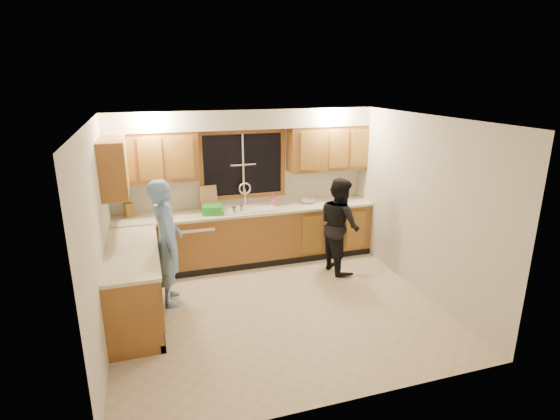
% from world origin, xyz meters
% --- Properties ---
extents(floor, '(4.20, 4.20, 0.00)m').
position_xyz_m(floor, '(0.00, 0.00, 0.00)').
color(floor, beige).
rests_on(floor, ground).
extents(ceiling, '(4.20, 4.20, 0.00)m').
position_xyz_m(ceiling, '(0.00, 0.00, 2.50)').
color(ceiling, white).
extents(wall_back, '(4.20, 0.00, 4.20)m').
position_xyz_m(wall_back, '(0.00, 1.90, 1.25)').
color(wall_back, beige).
rests_on(wall_back, ground).
extents(wall_left, '(0.00, 3.80, 3.80)m').
position_xyz_m(wall_left, '(-2.10, 0.00, 1.25)').
color(wall_left, beige).
rests_on(wall_left, ground).
extents(wall_right, '(0.00, 3.80, 3.80)m').
position_xyz_m(wall_right, '(2.10, 0.00, 1.25)').
color(wall_right, beige).
rests_on(wall_right, ground).
extents(base_cabinets_back, '(4.20, 0.60, 0.88)m').
position_xyz_m(base_cabinets_back, '(0.00, 1.60, 0.44)').
color(base_cabinets_back, '#905C2A').
rests_on(base_cabinets_back, ground).
extents(base_cabinets_left, '(0.60, 1.90, 0.88)m').
position_xyz_m(base_cabinets_left, '(-1.80, 0.35, 0.44)').
color(base_cabinets_left, '#905C2A').
rests_on(base_cabinets_left, ground).
extents(countertop_back, '(4.20, 0.63, 0.04)m').
position_xyz_m(countertop_back, '(0.00, 1.58, 0.90)').
color(countertop_back, beige).
rests_on(countertop_back, base_cabinets_back).
extents(countertop_left, '(0.63, 1.90, 0.04)m').
position_xyz_m(countertop_left, '(-1.79, 0.35, 0.90)').
color(countertop_left, beige).
rests_on(countertop_left, base_cabinets_left).
extents(upper_cabinets_left, '(1.35, 0.33, 0.75)m').
position_xyz_m(upper_cabinets_left, '(-1.43, 1.73, 1.83)').
color(upper_cabinets_left, '#905C2A').
rests_on(upper_cabinets_left, wall_back).
extents(upper_cabinets_right, '(1.35, 0.33, 0.75)m').
position_xyz_m(upper_cabinets_right, '(1.43, 1.73, 1.83)').
color(upper_cabinets_right, '#905C2A').
rests_on(upper_cabinets_right, wall_back).
extents(upper_cabinets_return, '(0.33, 0.90, 0.75)m').
position_xyz_m(upper_cabinets_return, '(-1.94, 1.12, 1.83)').
color(upper_cabinets_return, '#905C2A').
rests_on(upper_cabinets_return, wall_left).
extents(soffit, '(4.20, 0.35, 0.30)m').
position_xyz_m(soffit, '(0.00, 1.72, 2.35)').
color(soffit, silver).
rests_on(soffit, wall_back).
extents(window_frame, '(1.44, 0.03, 1.14)m').
position_xyz_m(window_frame, '(0.00, 1.89, 1.60)').
color(window_frame, black).
rests_on(window_frame, wall_back).
extents(sink, '(0.86, 0.52, 0.57)m').
position_xyz_m(sink, '(0.00, 1.60, 0.86)').
color(sink, white).
rests_on(sink, countertop_back).
extents(dishwasher, '(0.60, 0.56, 0.82)m').
position_xyz_m(dishwasher, '(-0.85, 1.59, 0.41)').
color(dishwasher, white).
rests_on(dishwasher, floor).
extents(stove, '(0.58, 0.75, 0.90)m').
position_xyz_m(stove, '(-1.80, -0.22, 0.45)').
color(stove, white).
rests_on(stove, floor).
extents(man, '(0.42, 0.63, 1.73)m').
position_xyz_m(man, '(-1.35, 0.62, 0.86)').
color(man, '#6890C6').
rests_on(man, floor).
extents(woman, '(0.63, 0.78, 1.51)m').
position_xyz_m(woman, '(1.29, 0.87, 0.76)').
color(woman, black).
rests_on(woman, floor).
extents(knife_block, '(0.15, 0.14, 0.22)m').
position_xyz_m(knife_block, '(-1.83, 1.78, 1.03)').
color(knife_block, olive).
rests_on(knife_block, countertop_back).
extents(cutting_board, '(0.30, 0.14, 0.38)m').
position_xyz_m(cutting_board, '(-0.60, 1.82, 1.11)').
color(cutting_board, tan).
rests_on(cutting_board, countertop_back).
extents(dish_crate, '(0.36, 0.34, 0.14)m').
position_xyz_m(dish_crate, '(-0.58, 1.53, 0.99)').
color(dish_crate, green).
rests_on(dish_crate, countertop_back).
extents(soap_bottle, '(0.11, 0.11, 0.20)m').
position_xyz_m(soap_bottle, '(0.44, 1.67, 1.02)').
color(soap_bottle, '#E75890').
rests_on(soap_bottle, countertop_back).
extents(bowl, '(0.28, 0.28, 0.06)m').
position_xyz_m(bowl, '(1.06, 1.66, 0.95)').
color(bowl, silver).
rests_on(bowl, countertop_back).
extents(can_left, '(0.06, 0.06, 0.11)m').
position_xyz_m(can_left, '(-0.26, 1.42, 0.98)').
color(can_left, '#BEB292').
rests_on(can_left, countertop_back).
extents(can_right, '(0.07, 0.07, 0.12)m').
position_xyz_m(can_right, '(-0.14, 1.46, 0.98)').
color(can_right, '#BEB292').
rests_on(can_right, countertop_back).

